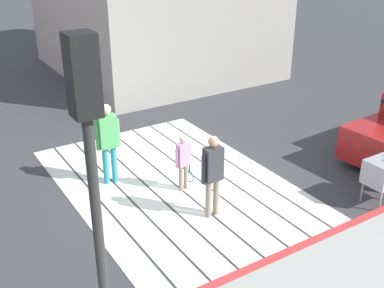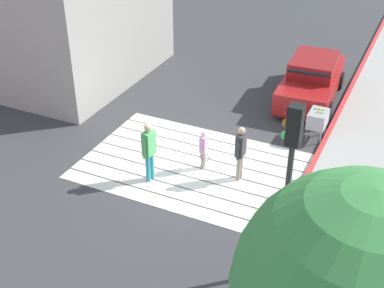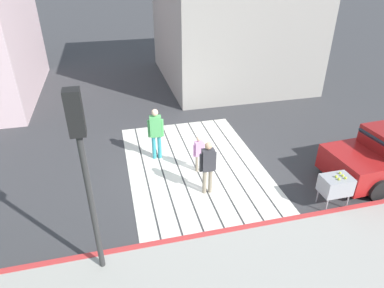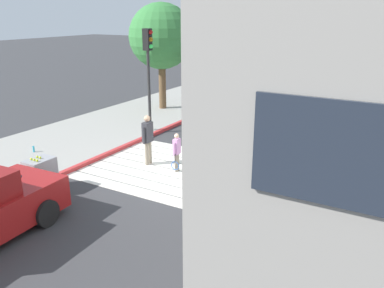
# 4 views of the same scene
# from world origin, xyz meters

# --- Properties ---
(ground_plane) EXTENTS (120.00, 120.00, 0.00)m
(ground_plane) POSITION_xyz_m (0.00, 0.00, 0.00)
(ground_plane) COLOR #38383A
(crosswalk_stripes) EXTENTS (6.40, 4.35, 0.01)m
(crosswalk_stripes) POSITION_xyz_m (0.00, -0.00, 0.01)
(crosswalk_stripes) COLOR silver
(crosswalk_stripes) RESTS_ON ground
(curb_painted) EXTENTS (0.16, 40.00, 0.13)m
(curb_painted) POSITION_xyz_m (-3.25, 0.00, 0.07)
(curb_painted) COLOR #BC3333
(curb_painted) RESTS_ON ground
(building_far_south) EXTENTS (8.00, 7.03, 7.29)m
(building_far_south) POSITION_xyz_m (8.50, -4.11, 3.64)
(building_far_south) COLOR gray
(building_far_south) RESTS_ON ground
(traffic_light_corner) EXTENTS (0.39, 0.28, 4.24)m
(traffic_light_corner) POSITION_xyz_m (-3.58, 3.04, 3.04)
(traffic_light_corner) COLOR #2D2D2D
(traffic_light_corner) RESTS_ON ground
(tennis_ball_cart) EXTENTS (0.56, 0.80, 1.02)m
(tennis_ball_cart) POSITION_xyz_m (-2.90, -3.20, 0.70)
(tennis_ball_cart) COLOR #99999E
(tennis_ball_cart) RESTS_ON ground
(pedestrian_adult_lead) EXTENTS (0.27, 0.53, 1.82)m
(pedestrian_adult_lead) POSITION_xyz_m (0.78, 1.13, 1.06)
(pedestrian_adult_lead) COLOR teal
(pedestrian_adult_lead) RESTS_ON ground
(pedestrian_adult_trailing) EXTENTS (0.22, 0.49, 1.69)m
(pedestrian_adult_trailing) POSITION_xyz_m (-1.49, 0.00, 0.98)
(pedestrian_adult_trailing) COLOR gray
(pedestrian_adult_trailing) RESTS_ON ground
(pedestrian_child_with_racket) EXTENTS (0.29, 0.39, 1.26)m
(pedestrian_child_with_racket) POSITION_xyz_m (-0.34, -0.06, 0.71)
(pedestrian_child_with_racket) COLOR gray
(pedestrian_child_with_racket) RESTS_ON ground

